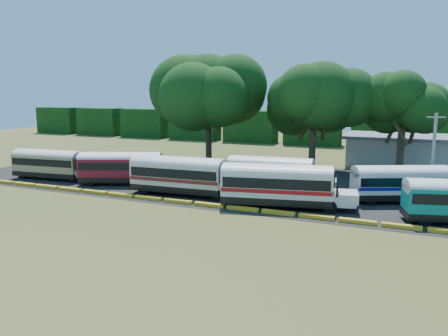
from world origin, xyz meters
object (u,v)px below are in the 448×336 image
at_px(bus_beige, 51,162).
at_px(bus_cream_west, 181,174).
at_px(tree_west, 208,89).
at_px(bus_red, 123,166).
at_px(bus_white_red, 280,183).

bearing_deg(bus_beige, bus_cream_west, -8.73).
bearing_deg(tree_west, bus_beige, -129.67).
relative_size(bus_beige, tree_west, 0.70).
height_order(bus_red, tree_west, tree_west).
height_order(bus_beige, bus_red, bus_red).
xyz_separation_m(bus_red, tree_west, (3.20, 13.91, 7.91)).
bearing_deg(bus_cream_west, bus_white_red, -7.29).
height_order(bus_cream_west, bus_white_red, bus_white_red).
relative_size(bus_beige, bus_red, 0.96).
height_order(bus_cream_west, tree_west, tree_west).
bearing_deg(bus_red, bus_cream_west, -35.44).
distance_m(bus_beige, bus_red, 9.09).
bearing_deg(bus_cream_west, bus_red, 163.98).
xyz_separation_m(bus_beige, bus_red, (9.05, 0.86, 0.08)).
xyz_separation_m(bus_red, bus_cream_west, (7.84, -1.78, 0.10)).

